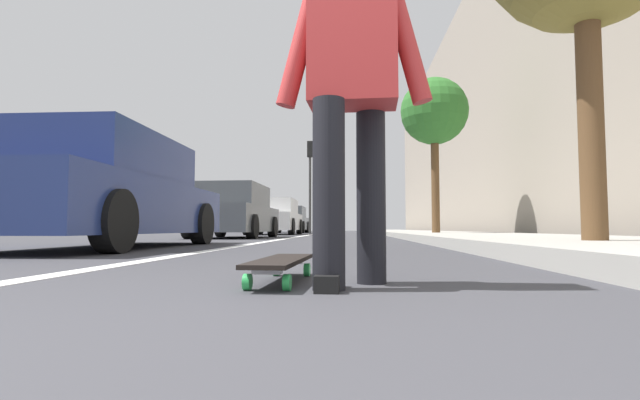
% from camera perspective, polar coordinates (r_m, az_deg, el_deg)
% --- Properties ---
extents(ground_plane, '(80.00, 80.00, 0.00)m').
position_cam_1_polar(ground_plane, '(10.66, 1.70, -4.91)').
color(ground_plane, '#38383D').
extents(lane_stripe_white, '(52.00, 0.16, 0.01)m').
position_cam_1_polar(lane_stripe_white, '(20.72, -0.73, -4.22)').
color(lane_stripe_white, silver).
rests_on(lane_stripe_white, ground).
extents(sidewalk_curb, '(52.00, 3.20, 0.14)m').
position_cam_1_polar(sidewalk_curb, '(18.86, 12.45, -4.00)').
color(sidewalk_curb, '#9E9B93').
rests_on(sidewalk_curb, ground).
extents(building_facade, '(40.00, 1.20, 10.41)m').
position_cam_1_polar(building_facade, '(23.84, 17.45, 8.63)').
color(building_facade, gray).
rests_on(building_facade, ground).
extents(skateboard, '(0.85, 0.24, 0.11)m').
position_cam_1_polar(skateboard, '(2.27, -4.81, -7.72)').
color(skateboard, green).
rests_on(skateboard, ground).
extents(skater_person, '(0.45, 0.72, 1.64)m').
position_cam_1_polar(skater_person, '(2.20, 3.93, 14.40)').
color(skater_person, black).
rests_on(skater_person, ground).
extents(parked_car_near, '(4.57, 1.87, 1.50)m').
position_cam_1_polar(parked_car_near, '(6.88, -24.60, 0.68)').
color(parked_car_near, navy).
rests_on(parked_car_near, ground).
extents(parked_car_mid, '(4.28, 1.93, 1.47)m').
position_cam_1_polar(parked_car_mid, '(13.12, -10.47, -1.54)').
color(parked_car_mid, '#4C5156').
rests_on(parked_car_mid, ground).
extents(parked_car_far, '(4.45, 2.01, 1.49)m').
position_cam_1_polar(parked_car_far, '(19.74, -5.60, -2.15)').
color(parked_car_far, silver).
rests_on(parked_car_far, ground).
extents(parked_car_end, '(4.30, 1.90, 1.49)m').
position_cam_1_polar(parked_car_end, '(26.37, -3.71, -2.51)').
color(parked_car_end, '#4C5156').
rests_on(parked_car_end, ground).
extents(traffic_light, '(0.33, 0.28, 4.64)m').
position_cam_1_polar(traffic_light, '(23.32, -1.23, 3.70)').
color(traffic_light, '#2D2D2D').
rests_on(traffic_light, ground).
extents(street_tree_mid, '(1.93, 1.93, 4.61)m').
position_cam_1_polar(street_tree_mid, '(14.03, 13.87, 10.38)').
color(street_tree_mid, brown).
rests_on(street_tree_mid, ground).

